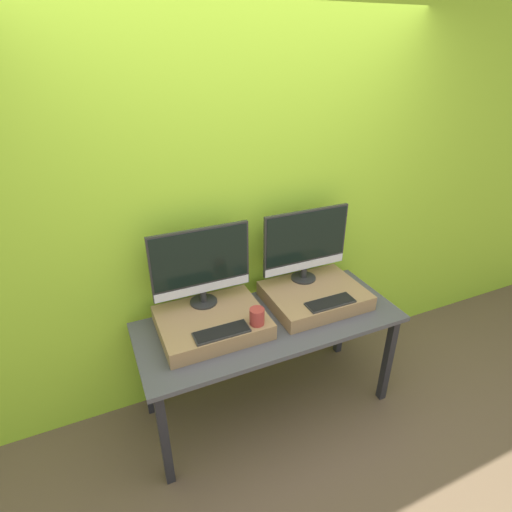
% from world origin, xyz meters
% --- Properties ---
extents(ground_plane, '(12.00, 12.00, 0.00)m').
position_xyz_m(ground_plane, '(0.00, 0.00, 0.00)').
color(ground_plane, brown).
extents(wall_back, '(8.00, 0.04, 2.60)m').
position_xyz_m(wall_back, '(0.00, 0.75, 1.30)').
color(wall_back, '#9ED12D').
rests_on(wall_back, ground_plane).
extents(workbench, '(1.67, 0.68, 0.74)m').
position_xyz_m(workbench, '(0.00, 0.34, 0.66)').
color(workbench, '#47474C').
rests_on(workbench, ground_plane).
extents(wooden_riser_left, '(0.63, 0.50, 0.10)m').
position_xyz_m(wooden_riser_left, '(-0.36, 0.40, 0.79)').
color(wooden_riser_left, '#99754C').
rests_on(wooden_riser_left, workbench).
extents(monitor_left, '(0.61, 0.17, 0.51)m').
position_xyz_m(monitor_left, '(-0.36, 0.56, 1.11)').
color(monitor_left, '#282828').
rests_on(monitor_left, wooden_riser_left).
extents(keyboard_left, '(0.32, 0.12, 0.01)m').
position_xyz_m(keyboard_left, '(-0.36, 0.22, 0.84)').
color(keyboard_left, '#2D2D2D').
rests_on(keyboard_left, wooden_riser_left).
extents(mug, '(0.09, 0.09, 0.10)m').
position_xyz_m(mug, '(-0.14, 0.22, 0.89)').
color(mug, '#9E332D').
rests_on(mug, wooden_riser_left).
extents(wooden_riser_right, '(0.63, 0.50, 0.10)m').
position_xyz_m(wooden_riser_right, '(0.36, 0.40, 0.79)').
color(wooden_riser_right, '#99754C').
rests_on(wooden_riser_right, workbench).
extents(monitor_right, '(0.61, 0.17, 0.51)m').
position_xyz_m(monitor_right, '(0.36, 0.56, 1.11)').
color(monitor_right, '#282828').
rests_on(monitor_right, wooden_riser_right).
extents(keyboard_right, '(0.32, 0.12, 0.01)m').
position_xyz_m(keyboard_right, '(0.36, 0.22, 0.84)').
color(keyboard_right, '#2D2D2D').
rests_on(keyboard_right, wooden_riser_right).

